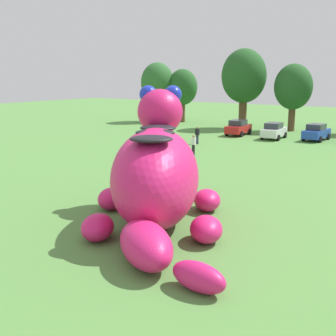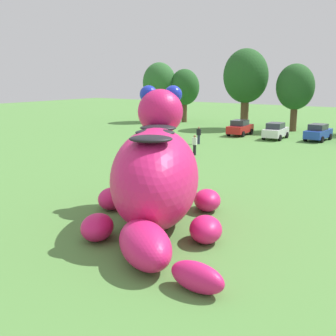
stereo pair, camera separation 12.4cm
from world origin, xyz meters
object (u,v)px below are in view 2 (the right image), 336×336
giant_inflatable_creature (156,176)px  spectator_mid_field (195,145)px  spectator_near_inflatable (199,135)px  car_red (240,128)px  car_blue (318,132)px  car_white (276,131)px

giant_inflatable_creature → spectator_mid_field: giant_inflatable_creature is taller
spectator_near_inflatable → car_red: bearing=86.5°
car_red → spectator_mid_field: car_red is taller
spectator_near_inflatable → car_blue: bearing=45.4°
car_white → spectator_near_inflatable: car_white is taller
car_white → spectator_mid_field: 13.21m
car_white → spectator_near_inflatable: 9.07m
car_red → spectator_mid_field: (2.31, -13.56, -0.01)m
car_red → car_blue: same height
car_red → car_blue: size_ratio=1.01×
giant_inflatable_creature → car_white: size_ratio=2.40×
spectator_near_inflatable → spectator_mid_field: (2.81, -5.39, 0.00)m
spectator_near_inflatable → spectator_mid_field: 6.07m
spectator_mid_field → giant_inflatable_creature: bearing=-64.3°
car_red → spectator_mid_field: bearing=-80.3°
car_white → car_blue: (4.04, 1.33, 0.00)m
car_blue → spectator_mid_field: 15.62m
car_white → spectator_mid_field: (-2.04, -13.06, -0.01)m
giant_inflatable_creature → spectator_near_inflatable: 23.83m
car_red → car_blue: bearing=5.7°
car_red → car_white: bearing=-6.6°
spectator_mid_field → car_blue: bearing=67.1°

